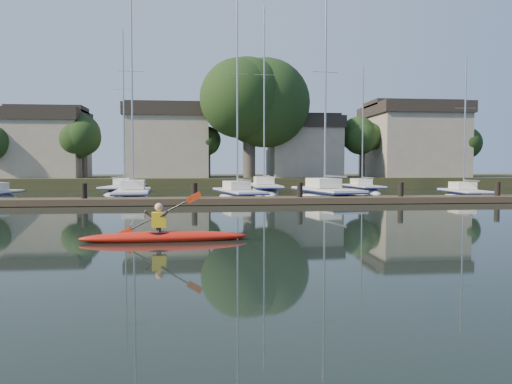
{
  "coord_description": "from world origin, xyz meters",
  "views": [
    {
      "loc": [
        -2.48,
        -14.09,
        2.16
      ],
      "look_at": [
        -0.57,
        4.08,
        1.2
      ],
      "focal_mm": 35.0,
      "sensor_mm": 36.0,
      "label": 1
    }
  ],
  "objects": [
    {
      "name": "sailboat_1",
      "position": [
        -7.02,
        18.67,
        -0.19
      ],
      "size": [
        2.82,
        8.83,
        14.21
      ],
      "rotation": [
        0.0,
        0.0,
        0.08
      ],
      "color": "silver",
      "rests_on": "ground"
    },
    {
      "name": "shore",
      "position": [
        1.61,
        40.29,
        3.23
      ],
      "size": [
        90.0,
        25.25,
        12.75
      ],
      "color": "#2B3319",
      "rests_on": "ground"
    },
    {
      "name": "sailboat_3",
      "position": [
        5.54,
        18.0,
        -0.21
      ],
      "size": [
        3.78,
        9.21,
        14.42
      ],
      "rotation": [
        0.0,
        0.0,
        0.16
      ],
      "color": "silver",
      "rests_on": "ground"
    },
    {
      "name": "ground",
      "position": [
        0.0,
        0.0,
        0.0
      ],
      "size": [
        160.0,
        160.0,
        0.0
      ],
      "primitive_type": "plane",
      "color": "black",
      "rests_on": "ground"
    },
    {
      "name": "dock",
      "position": [
        0.0,
        14.0,
        0.2
      ],
      "size": [
        34.0,
        2.0,
        1.8
      ],
      "color": "#4C3D2B",
      "rests_on": "ground"
    },
    {
      "name": "sailboat_7",
      "position": [
        10.78,
        26.44,
        -0.17
      ],
      "size": [
        2.13,
        7.3,
        11.68
      ],
      "rotation": [
        0.0,
        0.0,
        0.03
      ],
      "color": "silver",
      "rests_on": "ground"
    },
    {
      "name": "kayak",
      "position": [
        -3.63,
        0.32,
        0.19
      ],
      "size": [
        4.82,
        0.91,
        1.53
      ],
      "rotation": [
        0.0,
        0.0,
        0.05
      ],
      "color": "#B8130E",
      "rests_on": "ground"
    },
    {
      "name": "sailboat_6",
      "position": [
        2.53,
        26.89,
        -0.19
      ],
      "size": [
        2.37,
        10.47,
        16.58
      ],
      "rotation": [
        0.0,
        0.0,
        -0.02
      ],
      "color": "silver",
      "rests_on": "ground"
    },
    {
      "name": "sailboat_5",
      "position": [
        -8.89,
        26.95,
        -0.18
      ],
      "size": [
        3.2,
        8.84,
        14.3
      ],
      "rotation": [
        0.0,
        0.0,
        -0.14
      ],
      "color": "silver",
      "rests_on": "ground"
    },
    {
      "name": "sailboat_2",
      "position": [
        -0.2,
        18.79,
        -0.18
      ],
      "size": [
        3.64,
        8.79,
        14.17
      ],
      "rotation": [
        0.0,
        0.0,
        0.2
      ],
      "color": "silver",
      "rests_on": "ground"
    },
    {
      "name": "sailboat_4",
      "position": [
        15.08,
        17.91,
        -0.17
      ],
      "size": [
        2.38,
        6.36,
        10.59
      ],
      "rotation": [
        0.0,
        0.0,
        -0.08
      ],
      "color": "silver",
      "rests_on": "ground"
    }
  ]
}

